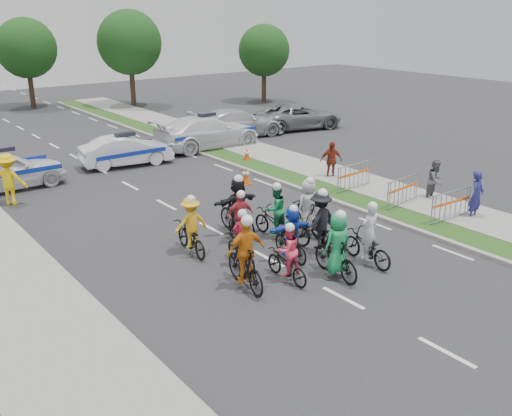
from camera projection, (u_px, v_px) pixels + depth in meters
ground at (343, 298)px, 14.23m from camera, size 90.00×90.00×0.00m
curb_right at (343, 204)px, 20.88m from camera, size 0.20×60.00×0.12m
grass_strip at (356, 200)px, 21.28m from camera, size 1.20×60.00×0.11m
sidewalk_right at (388, 191)px, 22.31m from camera, size 2.40×60.00×0.13m
sidewalk_left at (15, 296)px, 14.21m from camera, size 3.00×60.00×0.13m
rider_0 at (368, 243)px, 15.97m from camera, size 0.78×1.87×1.87m
rider_1 at (337, 251)px, 15.10m from camera, size 0.87×1.89×1.93m
rider_2 at (287, 259)px, 14.95m from camera, size 0.71×1.65×1.66m
rider_3 at (245, 260)px, 14.52m from camera, size 1.07×1.99×2.03m
rider_4 at (319, 228)px, 16.62m from camera, size 1.21×2.06×2.01m
rider_5 at (291, 236)px, 16.19m from camera, size 1.37×1.64×1.68m
rider_6 at (241, 247)px, 15.81m from camera, size 0.89×1.76×1.71m
rider_7 at (307, 213)px, 17.97m from camera, size 0.83×1.86×1.93m
rider_8 at (275, 217)px, 17.76m from camera, size 0.80×1.84×1.84m
rider_9 at (240, 223)px, 17.34m from camera, size 0.92×1.70×1.73m
rider_10 at (191, 231)px, 16.61m from camera, size 1.07×1.85×1.83m
rider_11 at (237, 209)px, 18.03m from camera, size 1.58×1.89×1.98m
police_car_0 at (5, 171)px, 22.51m from camera, size 4.64×2.04×1.55m
police_car_1 at (126, 151)px, 26.03m from camera, size 4.31×2.08×1.36m
police_car_2 at (207, 132)px, 29.23m from camera, size 5.78×2.46×1.66m
civilian_sedan at (237, 123)px, 31.86m from camera, size 5.64×3.02×1.56m
civilian_suv at (299, 116)px, 34.00m from camera, size 5.69×3.57×1.47m
spectator_0 at (477, 195)px, 19.28m from camera, size 0.68×0.50×1.71m
spectator_1 at (435, 180)px, 21.20m from camera, size 0.82×0.68×1.56m
spectator_2 at (331, 160)px, 23.85m from camera, size 1.03×0.78×1.63m
marshal_hiviz at (9, 179)px, 20.70m from camera, size 1.42×1.31×1.92m
barrier_0 at (451, 207)px, 19.08m from camera, size 2.03×0.63×1.12m
barrier_1 at (403, 192)px, 20.58m from camera, size 2.04×0.71×1.12m
barrier_2 at (354, 178)px, 22.36m from camera, size 2.03×0.63×1.12m
cone_0 at (246, 176)px, 23.37m from camera, size 0.40×0.40×0.70m
cone_1 at (247, 155)px, 26.72m from camera, size 0.40×0.40×0.70m
tree_1 at (130, 43)px, 40.34m from camera, size 4.55×4.55×6.82m
tree_2 at (264, 51)px, 42.75m from camera, size 3.85×3.85×5.77m
tree_4 at (26, 48)px, 40.00m from camera, size 4.20×4.20×6.30m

